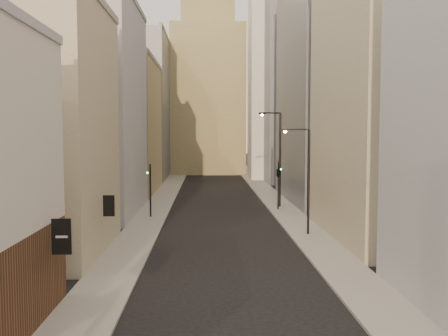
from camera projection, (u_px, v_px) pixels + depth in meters
sidewalk_left at (165, 196)px, 61.73m from camera, size 3.00×140.00×0.15m
sidewalk_right at (269, 195)px, 62.19m from camera, size 3.00×140.00×0.15m
left_bldg_beige at (40, 131)px, 32.07m from camera, size 8.00×12.00×16.00m
left_bldg_grey at (95, 110)px, 47.87m from camera, size 8.00×16.00×20.00m
left_bldg_tan at (126, 128)px, 65.92m from camera, size 8.00×18.00×17.00m
left_bldg_wingrid at (144, 108)px, 85.61m from camera, size 8.00×20.00×24.00m
right_bldg_beige at (387, 104)px, 36.75m from camera, size 8.00×16.00×20.00m
right_bldg_wingrid at (324, 87)px, 56.47m from camera, size 8.00×20.00×26.00m
highrise at (321, 26)px, 83.69m from camera, size 21.00×23.00×51.20m
clock_tower at (208, 83)px, 97.56m from camera, size 14.00×14.00×44.90m
white_tower at (273, 69)px, 83.92m from camera, size 8.00×8.00×41.50m
streetlamp_mid at (306, 175)px, 37.77m from camera, size 2.15×0.34×8.18m
streetlamp_far at (278, 154)px, 51.71m from camera, size 2.44×1.24×9.96m
traffic_light_left at (150, 182)px, 45.68m from camera, size 0.52×0.38×5.00m
traffic_light_right at (278, 172)px, 50.04m from camera, size 0.79×0.79×5.00m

